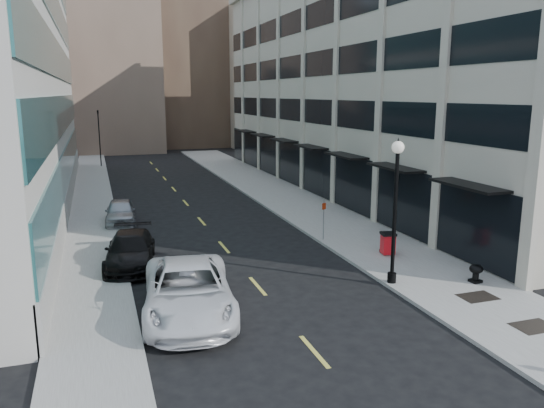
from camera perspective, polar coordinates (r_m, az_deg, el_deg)
ground at (r=15.51m, az=7.60°, el=-18.67°), size 160.00×160.00×0.00m
sidewalk_right at (r=35.55m, az=4.36°, el=-0.85°), size 5.00×80.00×0.15m
sidewalk_left at (r=32.87m, az=-18.78°, el=-2.50°), size 3.00×80.00×0.15m
building_right at (r=45.22m, az=12.36°, el=13.00°), size 15.30×46.50×18.25m
skyline_tan_near at (r=80.20m, az=-17.68°, el=15.68°), size 14.00×18.00×28.00m
skyline_brown at (r=85.59m, az=-9.42°, el=17.80°), size 12.00×16.00×34.00m
skyline_tan_far at (r=90.34m, az=-24.19°, el=12.80°), size 12.00×14.00×22.00m
skyline_stone at (r=81.59m, az=-1.41°, el=13.32°), size 10.00×14.00×20.00m
grate_mid at (r=20.31m, az=26.36°, el=-11.72°), size 1.40×1.00×0.01m
grate_far at (r=22.20m, az=21.26°, el=-9.29°), size 1.40×1.00×0.01m
road_centerline at (r=30.58m, az=-6.50°, el=-3.11°), size 0.15×68.20×0.01m
traffic_signal at (r=59.98m, az=-18.23°, el=9.20°), size 0.66×0.66×6.98m
car_white_van at (r=19.43m, az=-8.99°, el=-9.18°), size 3.90×7.02×1.86m
car_black_pickup at (r=25.31m, az=-15.00°, el=-4.84°), size 2.81×5.51×1.53m
car_silver_sedan at (r=33.71m, az=-15.98°, el=-0.80°), size 2.07×4.49×1.49m
trash_bin at (r=26.41m, az=12.36°, el=-4.08°), size 0.78×0.81×1.09m
lamppost at (r=21.87m, az=13.14°, el=0.50°), size 0.50×0.50×6.00m
sign_post at (r=28.33m, az=5.59°, el=-1.08°), size 0.24×0.12×2.14m
urn_planter at (r=23.65m, az=21.09°, el=-6.78°), size 0.56×0.56×0.77m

